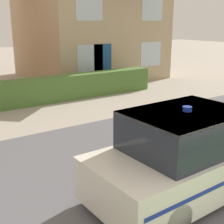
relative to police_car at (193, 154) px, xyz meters
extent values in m
cube|color=#5B5B60|center=(-0.97, 1.59, -0.75)|extent=(28.00, 6.19, 0.01)
cube|color=#4C7233|center=(0.10, 7.95, -0.25)|extent=(10.77, 0.70, 1.01)
cylinder|color=black|center=(1.42, 0.78, -0.46)|extent=(0.56, 0.21, 0.56)
cylinder|color=black|center=(-1.23, -0.78, -0.46)|extent=(0.56, 0.21, 0.56)
cylinder|color=black|center=(-1.26, 0.72, -0.46)|extent=(0.56, 0.21, 0.56)
cube|color=silver|center=(0.10, 0.00, -0.20)|extent=(4.37, 1.80, 0.77)
cube|color=#232833|center=(-0.25, -0.01, 0.53)|extent=(2.10, 1.58, 0.70)
cube|color=silver|center=(-0.25, -0.01, 0.86)|extent=(2.10, 1.58, 0.04)
cube|color=navy|center=(0.08, 0.86, -0.15)|extent=(4.12, 0.10, 0.07)
cylinder|color=#1933A5|center=(-0.25, -0.01, 0.92)|extent=(0.17, 0.17, 0.08)
cube|color=tan|center=(5.20, 12.59, 1.83)|extent=(6.89, 6.63, 5.17)
cube|color=navy|center=(4.00, 9.26, 0.29)|extent=(1.00, 0.02, 2.10)
cube|color=silver|center=(3.30, 9.26, 0.69)|extent=(1.40, 0.02, 1.30)
cube|color=silver|center=(7.09, 9.26, 0.69)|extent=(1.40, 0.02, 1.30)
cube|color=silver|center=(3.30, 9.26, 3.07)|extent=(1.40, 0.02, 1.30)
cube|color=silver|center=(7.09, 9.26, 3.07)|extent=(1.40, 0.02, 1.30)
camera|label=1|loc=(-4.29, -3.56, 2.38)|focal=50.00mm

